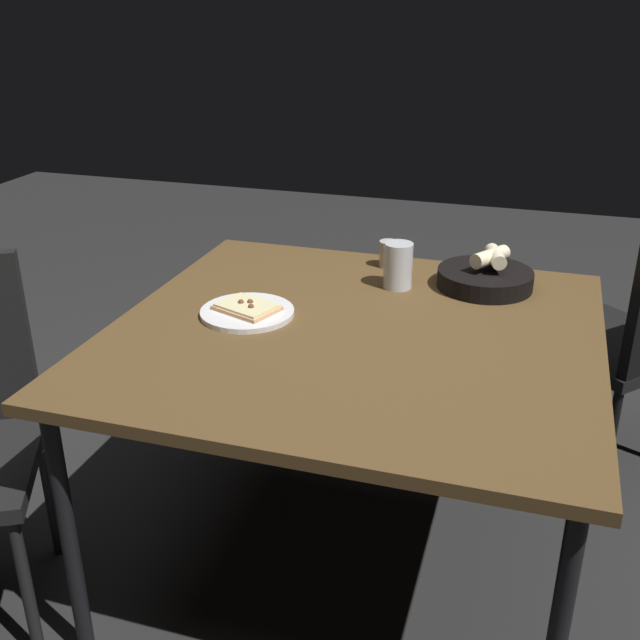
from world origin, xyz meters
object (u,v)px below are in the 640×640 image
(dining_table, at_px, (354,347))
(bread_basket, at_px, (485,276))
(pizza_plate, at_px, (247,311))
(chair_near, at_px, (636,334))
(pepper_shaker, at_px, (388,255))
(beer_glass, at_px, (398,268))

(dining_table, distance_m, bread_basket, 0.48)
(pizza_plate, relative_size, bread_basket, 0.91)
(pizza_plate, xyz_separation_m, chair_near, (-1.03, -0.71, -0.24))
(pizza_plate, xyz_separation_m, pepper_shaker, (-0.27, -0.47, 0.03))
(pizza_plate, bearing_deg, beer_glass, -136.87)
(pepper_shaker, distance_m, chair_near, 0.84)
(bread_basket, xyz_separation_m, chair_near, (-0.46, -0.32, -0.26))
(beer_glass, distance_m, pepper_shaker, 0.17)
(pepper_shaker, bearing_deg, bread_basket, 163.91)
(pizza_plate, bearing_deg, pepper_shaker, -119.92)
(dining_table, distance_m, beer_glass, 0.33)
(bread_basket, bearing_deg, pepper_shaker, -16.09)
(dining_table, xyz_separation_m, chair_near, (-0.74, -0.70, -0.18))
(beer_glass, relative_size, pepper_shaker, 1.60)
(beer_glass, bearing_deg, pizza_plate, 43.13)
(pizza_plate, height_order, pepper_shaker, pepper_shaker)
(chair_near, bearing_deg, dining_table, 43.32)
(pizza_plate, xyz_separation_m, beer_glass, (-0.33, -0.31, 0.05))
(beer_glass, bearing_deg, pepper_shaker, -68.95)
(bread_basket, distance_m, pepper_shaker, 0.31)
(dining_table, height_order, pizza_plate, pizza_plate)
(dining_table, bearing_deg, pizza_plate, 0.55)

